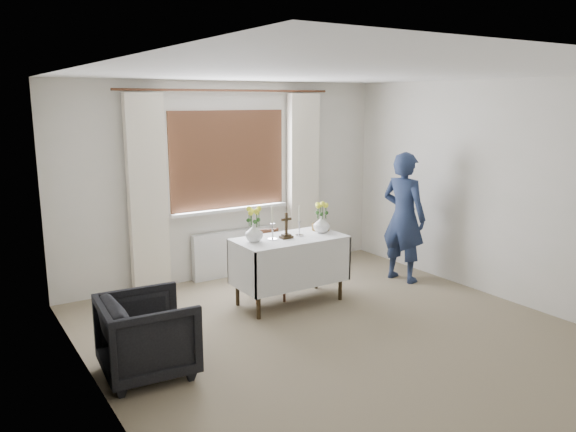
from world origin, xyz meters
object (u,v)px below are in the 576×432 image
(wooden_chair, at_px, (267,265))
(flower_vase_left, at_px, (254,233))
(armchair, at_px, (148,335))
(wooden_cross, at_px, (286,226))
(flower_vase_right, at_px, (321,224))
(altar_table, at_px, (290,270))
(person, at_px, (404,217))

(wooden_chair, xyz_separation_m, flower_vase_left, (-0.28, -0.19, 0.46))
(wooden_chair, xyz_separation_m, armchair, (-1.77, -1.03, -0.06))
(wooden_cross, distance_m, flower_vase_right, 0.50)
(wooden_chair, bearing_deg, wooden_cross, -51.45)
(altar_table, relative_size, armchair, 1.66)
(wooden_chair, height_order, armchair, wooden_chair)
(person, height_order, wooden_cross, person)
(flower_vase_right, bearing_deg, wooden_cross, -177.90)
(wooden_cross, bearing_deg, person, -2.76)
(wooden_chair, bearing_deg, armchair, -132.20)
(altar_table, height_order, armchair, altar_table)
(wooden_chair, relative_size, flower_vase_left, 3.96)
(altar_table, distance_m, person, 1.72)
(flower_vase_left, height_order, flower_vase_right, flower_vase_left)
(armchair, xyz_separation_m, person, (3.57, 0.72, 0.48))
(altar_table, height_order, wooden_cross, wooden_cross)
(altar_table, relative_size, person, 0.75)
(altar_table, distance_m, armchair, 2.07)
(wooden_chair, distance_m, flower_vase_left, 0.57)
(altar_table, bearing_deg, person, -2.53)
(wooden_cross, relative_size, flower_vase_right, 1.46)
(flower_vase_left, bearing_deg, wooden_cross, -9.42)
(armchair, bearing_deg, wooden_chair, -55.54)
(person, distance_m, wooden_cross, 1.71)
(altar_table, height_order, wooden_chair, wooden_chair)
(armchair, bearing_deg, altar_table, -63.44)
(altar_table, bearing_deg, wooden_chair, 120.82)
(wooden_chair, relative_size, wooden_cross, 2.78)
(person, height_order, flower_vase_right, person)
(wooden_cross, bearing_deg, flower_vase_left, 170.01)
(altar_table, relative_size, wooden_cross, 4.30)
(armchair, relative_size, person, 0.46)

